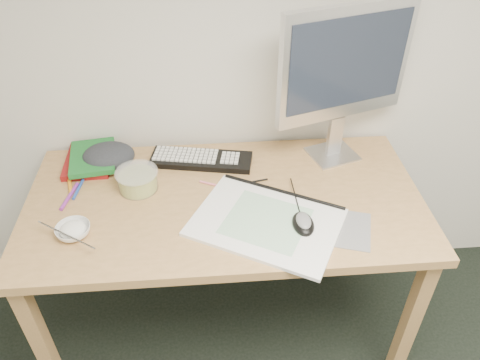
{
  "coord_description": "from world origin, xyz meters",
  "views": [
    {
      "loc": [
        -0.39,
        0.17,
        1.83
      ],
      "look_at": [
        -0.29,
        1.43,
        0.83
      ],
      "focal_mm": 35.0,
      "sensor_mm": 36.0,
      "label": 1
    }
  ],
  "objects_px": {
    "monitor": "(345,68)",
    "desk": "(225,215)",
    "keyboard": "(201,160)",
    "rice_bowl": "(73,231)",
    "sketchpad": "(266,222)"
  },
  "relations": [
    {
      "from": "monitor",
      "to": "desk",
      "type": "bearing_deg",
      "value": -170.17
    },
    {
      "from": "sketchpad",
      "to": "rice_bowl",
      "type": "relative_size",
      "value": 4.22
    },
    {
      "from": "desk",
      "to": "rice_bowl",
      "type": "height_order",
      "value": "rice_bowl"
    },
    {
      "from": "keyboard",
      "to": "monitor",
      "type": "distance_m",
      "value": 0.63
    },
    {
      "from": "keyboard",
      "to": "monitor",
      "type": "height_order",
      "value": "monitor"
    },
    {
      "from": "sketchpad",
      "to": "monitor",
      "type": "xyz_separation_m",
      "value": [
        0.31,
        0.37,
        0.36
      ]
    },
    {
      "from": "desk",
      "to": "monitor",
      "type": "relative_size",
      "value": 2.36
    },
    {
      "from": "sketchpad",
      "to": "keyboard",
      "type": "xyz_separation_m",
      "value": [
        -0.21,
        0.37,
        0.0
      ]
    },
    {
      "from": "sketchpad",
      "to": "monitor",
      "type": "bearing_deg",
      "value": 78.94
    },
    {
      "from": "monitor",
      "to": "rice_bowl",
      "type": "xyz_separation_m",
      "value": [
        -0.94,
        -0.37,
        -0.35
      ]
    },
    {
      "from": "desk",
      "to": "keyboard",
      "type": "relative_size",
      "value": 3.59
    },
    {
      "from": "keyboard",
      "to": "rice_bowl",
      "type": "xyz_separation_m",
      "value": [
        -0.42,
        -0.37,
        0.01
      ]
    },
    {
      "from": "desk",
      "to": "keyboard",
      "type": "xyz_separation_m",
      "value": [
        -0.08,
        0.22,
        0.09
      ]
    },
    {
      "from": "sketchpad",
      "to": "rice_bowl",
      "type": "xyz_separation_m",
      "value": [
        -0.62,
        -0.0,
        0.01
      ]
    },
    {
      "from": "desk",
      "to": "keyboard",
      "type": "distance_m",
      "value": 0.26
    }
  ]
}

